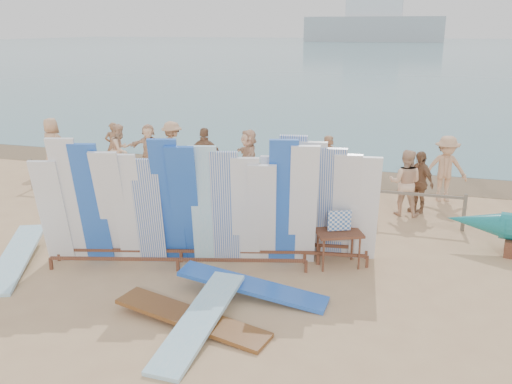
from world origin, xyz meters
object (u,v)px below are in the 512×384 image
(flat_board_c, at_px, (192,324))
(beachgoer_0, at_px, (52,145))
(beachgoer_5, at_px, (249,157))
(stroller, at_px, (322,189))
(flat_board_d, at_px, (252,296))
(flat_board_a, at_px, (17,266))
(vendor_table, at_px, (338,248))
(beachgoer_6, at_px, (299,177))
(beachgoer_9, at_px, (446,169))
(beach_chair_left, at_px, (216,188))
(beachgoer_2, at_px, (120,150))
(beachgoer_7, at_px, (330,162))
(main_surfboard_rack, at_px, (178,209))
(beachgoer_1, at_px, (114,145))
(beachgoer_4, at_px, (205,159))
(beachgoer_11, at_px, (149,147))
(beachgoer_3, at_px, (172,150))
(side_surfboard_rack, at_px, (320,205))
(beachgoer_10, at_px, (419,182))
(flat_board_b, at_px, (200,330))
(beachgoer_8, at_px, (405,183))
(beach_chair_right, at_px, (255,192))

(flat_board_c, xyz_separation_m, beachgoer_0, (-8.23, 7.68, 0.89))
(beachgoer_5, bearing_deg, stroller, 34.80)
(flat_board_d, bearing_deg, flat_board_a, 93.25)
(vendor_table, xyz_separation_m, beachgoer_6, (-1.55, 3.41, 0.44))
(beachgoer_9, bearing_deg, beach_chair_left, -175.91)
(beachgoer_2, relative_size, beachgoer_7, 1.05)
(main_surfboard_rack, xyz_separation_m, beachgoer_1, (-5.48, 6.75, -0.43))
(beachgoer_4, xyz_separation_m, beachgoer_11, (-2.67, 1.58, -0.14))
(flat_board_a, relative_size, beach_chair_left, 2.77)
(beachgoer_9, distance_m, beachgoer_2, 9.92)
(main_surfboard_rack, height_order, beach_chair_left, main_surfboard_rack)
(flat_board_a, bearing_deg, beachgoer_3, 65.61)
(beach_chair_left, xyz_separation_m, beachgoer_4, (-0.61, 0.79, 0.63))
(main_surfboard_rack, relative_size, beach_chair_left, 5.55)
(beachgoer_1, bearing_deg, side_surfboard_rack, 103.23)
(side_surfboard_rack, bearing_deg, beachgoer_2, 138.44)
(flat_board_d, xyz_separation_m, beachgoer_10, (2.72, 5.64, 0.81))
(beachgoer_7, bearing_deg, flat_board_d, -166.59)
(beachgoer_0, bearing_deg, beachgoer_11, -136.65)
(flat_board_d, height_order, beachgoer_10, beachgoer_10)
(beachgoer_6, bearing_deg, flat_board_b, 178.63)
(flat_board_b, bearing_deg, side_surfboard_rack, 69.48)
(beachgoer_8, height_order, beachgoer_1, beachgoer_8)
(beachgoer_8, relative_size, beachgoer_9, 0.93)
(beachgoer_7, bearing_deg, beachgoer_9, -80.33)
(beach_chair_left, relative_size, beachgoer_10, 0.60)
(beachgoer_8, xyz_separation_m, beachgoer_9, (1.01, 1.53, 0.06))
(beachgoer_3, bearing_deg, flat_board_b, 155.28)
(beachgoer_2, bearing_deg, flat_board_d, -135.37)
(vendor_table, height_order, flat_board_a, vendor_table)
(beachgoer_6, bearing_deg, vendor_table, -155.40)
(beachgoer_3, relative_size, beachgoer_9, 0.99)
(side_surfboard_rack, bearing_deg, flat_board_a, -168.57)
(side_surfboard_rack, relative_size, flat_board_a, 0.99)
(beachgoer_7, bearing_deg, beachgoer_4, 122.73)
(beachgoer_3, bearing_deg, flat_board_a, 126.79)
(beach_chair_left, bearing_deg, flat_board_a, -90.38)
(side_surfboard_rack, xyz_separation_m, beachgoer_2, (-7.35, 4.84, -0.36))
(beachgoer_4, relative_size, beachgoer_5, 1.09)
(main_surfboard_rack, height_order, side_surfboard_rack, main_surfboard_rack)
(beach_chair_left, relative_size, beachgoer_0, 0.55)
(flat_board_c, bearing_deg, beach_chair_left, 28.50)
(beach_chair_right, relative_size, beachgoer_2, 0.49)
(beach_chair_left, xyz_separation_m, beachgoer_3, (-2.11, 1.72, 0.61))
(beachgoer_10, distance_m, beachgoer_9, 1.41)
(flat_board_d, bearing_deg, beachgoer_9, -24.86)
(beach_chair_right, distance_m, beachgoer_11, 4.94)
(beachgoer_7, bearing_deg, main_surfboard_rack, 177.86)
(side_surfboard_rack, bearing_deg, beachgoer_5, 113.15)
(beachgoer_7, bearing_deg, beachgoer_0, 109.04)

